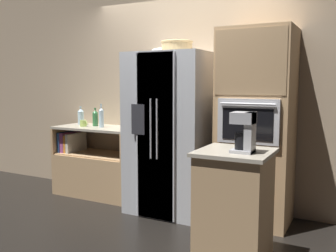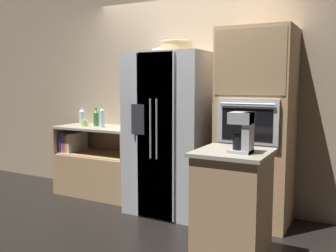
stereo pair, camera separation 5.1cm
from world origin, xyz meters
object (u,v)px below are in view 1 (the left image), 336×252
bottle_short (81,116)px  coffee_maker (245,131)px  fruit_bowl (162,51)px  mug (83,123)px  bottle_tall (95,118)px  wicker_basket (177,46)px  wall_oven (256,127)px  bottle_wide (101,117)px  refrigerator (171,133)px

bottle_short → coffee_maker: bearing=-24.7°
fruit_bowl → mug: 1.47m
mug → coffee_maker: (2.48, -1.06, 0.17)m
bottle_tall → bottle_short: 0.29m
fruit_bowl → bottle_tall: fruit_bowl is taller
wicker_basket → bottle_short: wicker_basket is taller
wall_oven → bottle_wide: (-2.00, -0.02, 0.02)m
refrigerator → coffee_maker: 1.55m
refrigerator → fruit_bowl: (-0.16, 0.07, 0.94)m
mug → refrigerator: bearing=-2.0°
refrigerator → mug: (-1.33, 0.05, 0.04)m
fruit_bowl → wicker_basket: bearing=-18.7°
coffee_maker → mug: bearing=156.9°
bottle_tall → fruit_bowl: bearing=-4.6°
wall_oven → mug: size_ratio=17.56×
wall_oven → bottle_short: (-2.45, 0.12, 0.00)m
wall_oven → bottle_tall: wall_oven is taller
wall_oven → bottle_short: wall_oven is taller
refrigerator → coffee_maker: size_ratio=5.85×
fruit_bowl → mug: fruit_bowl is taller
wall_oven → wicker_basket: (-0.88, -0.09, 0.86)m
bottle_wide → bottle_short: bearing=163.2°
mug → bottle_wide: bearing=4.6°
mug → coffee_maker: 2.70m
mug → bottle_tall: bearing=44.5°
wall_oven → mug: (-2.28, -0.04, -0.07)m
refrigerator → mug: bearing=178.0°
bottle_short → bottle_wide: 0.48m
wicker_basket → bottle_short: (-1.58, 0.21, -0.86)m
bottle_short → fruit_bowl: bearing=-5.7°
bottle_wide → coffee_maker: bearing=-26.2°
bottle_short → mug: size_ratio=2.16×
wicker_basket → mug: size_ratio=3.07×
bottle_short → coffee_maker: coffee_maker is taller
coffee_maker → fruit_bowl: bearing=140.4°
bottle_tall → bottle_short: bearing=170.1°
fruit_bowl → bottle_wide: bearing=-179.8°
fruit_bowl → mug: bearing=-178.7°
bottle_short → mug: bearing=-42.5°
refrigerator → mug: size_ratio=15.68×
wall_oven → wicker_basket: size_ratio=5.71×
wall_oven → coffee_maker: size_ratio=6.55×
bottle_tall → mug: (-0.11, -0.11, -0.07)m
fruit_bowl → coffee_maker: size_ratio=0.77×
bottle_wide → refrigerator: bearing=-3.8°
bottle_tall → bottle_wide: size_ratio=0.80×
wall_oven → coffee_maker: 1.12m
refrigerator → bottle_short: (-1.50, 0.21, 0.12)m
wicker_basket → bottle_tall: (-1.29, 0.16, -0.87)m
wicker_basket → fruit_bowl: bearing=161.3°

